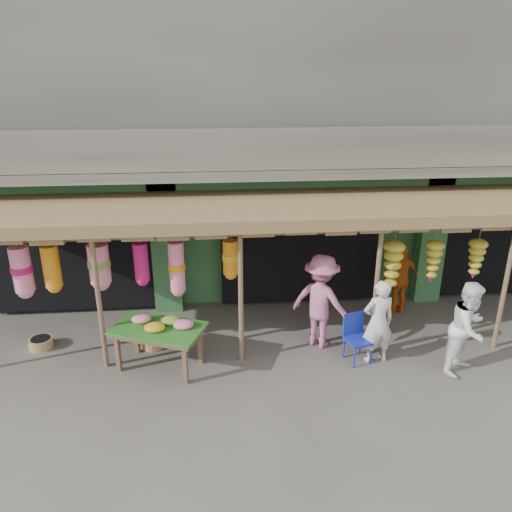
{
  "coord_description": "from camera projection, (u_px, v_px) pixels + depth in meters",
  "views": [
    {
      "loc": [
        -1.96,
        -8.32,
        5.2
      ],
      "look_at": [
        -1.12,
        1.0,
        1.63
      ],
      "focal_mm": 35.0,
      "sensor_mm": 36.0,
      "label": 1
    }
  ],
  "objects": [
    {
      "name": "basket_left",
      "position": [
        41.0,
        343.0,
        9.81
      ],
      "size": [
        0.47,
        0.47,
        0.19
      ],
      "primitive_type": "cylinder",
      "rotation": [
        0.0,
        0.0,
        0.01
      ],
      "color": "olive",
      "rests_on": "ground"
    },
    {
      "name": "blue_chair",
      "position": [
        356.0,
        335.0,
        9.3
      ],
      "size": [
        0.54,
        0.55,
        0.91
      ],
      "rotation": [
        0.0,
        0.0,
        0.29
      ],
      "color": "#1929A4",
      "rests_on": "ground"
    },
    {
      "name": "basket_right",
      "position": [
        153.0,
        342.0,
        9.84
      ],
      "size": [
        0.57,
        0.57,
        0.21
      ],
      "primitive_type": "cylinder",
      "rotation": [
        0.0,
        0.0,
        0.29
      ],
      "color": "#8C6041",
      "rests_on": "ground"
    },
    {
      "name": "person_shopper",
      "position": [
        321.0,
        301.0,
        9.63
      ],
      "size": [
        1.4,
        1.3,
        1.89
      ],
      "primitive_type": "imported",
      "rotation": [
        0.0,
        0.0,
        2.49
      ],
      "color": "#C0658C",
      "rests_on": "ground"
    },
    {
      "name": "person_right",
      "position": [
        469.0,
        328.0,
        8.8
      ],
      "size": [
        1.07,
        1.04,
        1.74
      ],
      "primitive_type": "imported",
      "rotation": [
        0.0,
        0.0,
        0.68
      ],
      "color": "white",
      "rests_on": "ground"
    },
    {
      "name": "building",
      "position": [
        285.0,
        140.0,
        13.08
      ],
      "size": [
        16.4,
        6.8,
        7.0
      ],
      "color": "gray",
      "rests_on": "ground"
    },
    {
      "name": "person_vendor",
      "position": [
        400.0,
        278.0,
        10.93
      ],
      "size": [
        1.06,
        0.78,
        1.68
      ],
      "primitive_type": "imported",
      "rotation": [
        0.0,
        0.0,
        3.57
      ],
      "color": "#C65712",
      "rests_on": "ground"
    },
    {
      "name": "awning",
      "position": [
        306.0,
        212.0,
        9.57
      ],
      "size": [
        14.0,
        2.7,
        2.79
      ],
      "color": "brown",
      "rests_on": "ground"
    },
    {
      "name": "person_front",
      "position": [
        378.0,
        322.0,
        9.12
      ],
      "size": [
        0.64,
        0.47,
        1.64
      ],
      "primitive_type": "imported",
      "rotation": [
        0.0,
        0.0,
        3.27
      ],
      "color": "silver",
      "rests_on": "ground"
    },
    {
      "name": "ground",
      "position": [
        317.0,
        350.0,
        9.76
      ],
      "size": [
        80.0,
        80.0,
        0.0
      ],
      "primitive_type": "plane",
      "color": "#514C47",
      "rests_on": "ground"
    },
    {
      "name": "flower_table",
      "position": [
        160.0,
        329.0,
        8.96
      ],
      "size": [
        1.83,
        1.47,
        0.96
      ],
      "rotation": [
        0.0,
        0.0,
        -0.39
      ],
      "color": "brown",
      "rests_on": "ground"
    }
  ]
}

